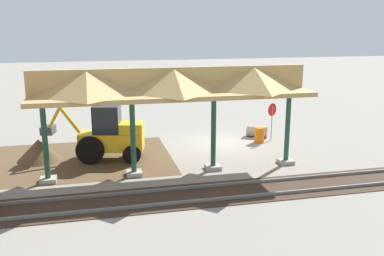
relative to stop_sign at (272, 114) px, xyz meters
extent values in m
plane|color=gray|center=(3.10, -0.11, -1.61)|extent=(120.00, 120.00, 0.00)
cube|color=brown|center=(11.27, 1.27, -1.61)|extent=(9.65, 7.00, 0.01)
cube|color=#9E998E|center=(1.07, 4.29, -1.51)|extent=(0.70, 0.70, 0.20)
cylinder|color=#1E4C38|center=(1.07, 4.29, 0.19)|extent=(0.24, 0.24, 3.60)
cube|color=#9E998E|center=(4.84, 4.29, -1.51)|extent=(0.70, 0.70, 0.20)
cylinder|color=#1E4C38|center=(4.84, 4.29, 0.19)|extent=(0.24, 0.24, 3.60)
cube|color=#9E998E|center=(8.61, 4.29, -1.51)|extent=(0.70, 0.70, 0.20)
cylinder|color=#1E4C38|center=(8.61, 4.29, 0.19)|extent=(0.24, 0.24, 3.60)
cube|color=#9E998E|center=(12.37, 4.29, -1.51)|extent=(0.70, 0.70, 0.20)
cylinder|color=#1E4C38|center=(12.37, 4.29, 0.19)|extent=(0.24, 0.24, 3.60)
cube|color=tan|center=(6.72, 4.29, 2.09)|extent=(12.50, 3.20, 0.20)
cube|color=tan|center=(6.72, 4.29, 2.74)|extent=(12.50, 0.20, 1.10)
pyramid|color=tan|center=(2.95, 4.29, 2.74)|extent=(3.39, 3.20, 1.10)
pyramid|color=tan|center=(6.72, 4.29, 2.74)|extent=(3.39, 3.20, 1.10)
pyramid|color=tan|center=(10.49, 4.29, 2.74)|extent=(3.39, 3.20, 1.10)
cube|color=slate|center=(3.10, 6.56, -1.54)|extent=(60.00, 0.08, 0.15)
cube|color=slate|center=(3.10, 8.00, -1.54)|extent=(60.00, 0.08, 0.15)
cube|color=#38281E|center=(3.10, 7.28, -1.60)|extent=(60.00, 2.58, 0.03)
cylinder|color=gray|center=(0.00, 0.00, -0.59)|extent=(0.06, 0.06, 2.05)
cylinder|color=red|center=(0.00, 0.00, 0.25)|extent=(0.67, 0.40, 0.76)
cube|color=yellow|center=(9.44, 1.61, -0.64)|extent=(3.41, 1.96, 0.90)
cube|color=#1E262D|center=(9.64, 1.56, 0.51)|extent=(1.52, 1.42, 1.40)
cube|color=yellow|center=(8.44, 1.83, 0.06)|extent=(1.36, 1.32, 0.50)
cylinder|color=black|center=(10.23, 0.70, -0.91)|extent=(1.43, 0.60, 1.40)
cylinder|color=black|center=(10.54, 2.10, -0.91)|extent=(1.43, 0.60, 1.40)
cylinder|color=black|center=(8.24, 1.21, -1.16)|extent=(0.94, 0.49, 0.90)
cylinder|color=black|center=(8.52, 2.48, -1.16)|extent=(0.94, 0.49, 0.90)
cylinder|color=yellow|center=(11.45, 1.16, 0.46)|extent=(1.08, 0.41, 1.41)
cylinder|color=yellow|center=(12.23, 0.99, 0.54)|extent=(0.83, 0.33, 1.24)
cube|color=#47474C|center=(12.56, 0.92, -0.05)|extent=(0.76, 0.91, 0.40)
cone|color=brown|center=(13.09, 0.93, -1.61)|extent=(4.41, 4.41, 2.21)
cylinder|color=#9E9384|center=(0.52, -0.92, -1.26)|extent=(1.44, 1.24, 0.71)
cylinder|color=black|center=(1.06, -1.23, -1.26)|extent=(0.25, 0.41, 0.46)
cylinder|color=orange|center=(0.87, 0.28, -1.16)|extent=(0.56, 0.56, 0.90)
camera|label=1|loc=(10.28, 22.98, 5.14)|focal=40.00mm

